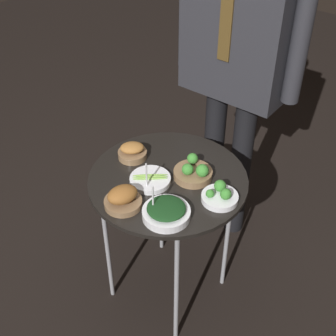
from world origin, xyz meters
name	(u,v)px	position (x,y,z in m)	size (l,w,h in m)	color
ground_plane	(168,288)	(0.00, 0.00, 0.00)	(8.00, 8.00, 0.00)	black
serving_cart	(168,188)	(0.00, 0.00, 0.65)	(0.64, 0.64, 0.71)	black
bowl_broccoli_front_left	(194,172)	(0.08, 0.07, 0.74)	(0.16, 0.16, 0.08)	brown
bowl_roast_mid_left	(132,152)	(-0.20, 0.02, 0.74)	(0.12, 0.12, 0.07)	brown
bowl_asparagus_near_rim	(150,180)	(-0.04, -0.06, 0.72)	(0.16, 0.16, 0.12)	silver
bowl_spinach_center	(166,212)	(0.13, -0.18, 0.73)	(0.18, 0.18, 0.14)	silver
bowl_roast_far_rim	(123,198)	(-0.03, -0.23, 0.74)	(0.14, 0.14, 0.08)	brown
bowl_broccoli_mid_right	(220,195)	(0.23, 0.02, 0.73)	(0.14, 0.14, 0.07)	silver
waiter_figure	(238,43)	(-0.05, 0.56, 1.07)	(0.62, 0.23, 1.68)	black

